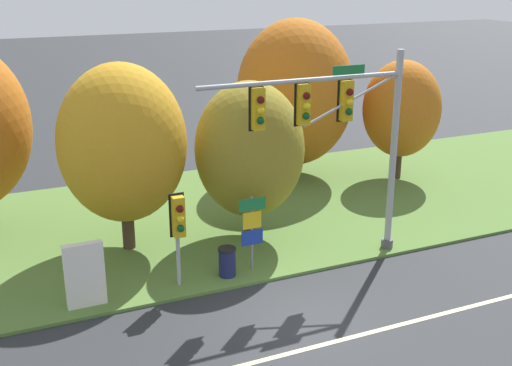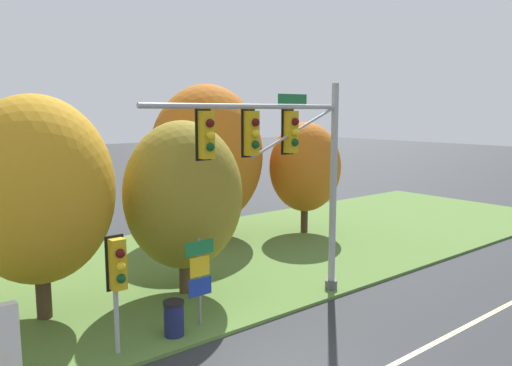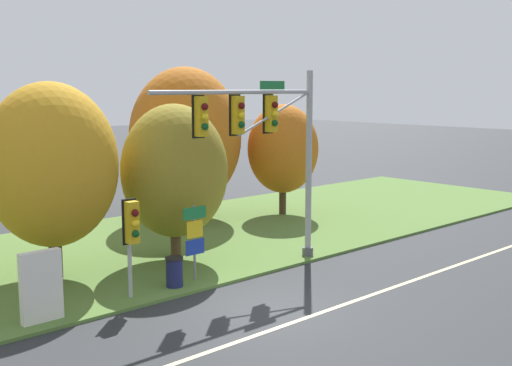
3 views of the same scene
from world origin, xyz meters
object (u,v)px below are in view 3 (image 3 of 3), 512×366
(tree_left_of_mast, at_px, (51,165))
(trash_bin, at_px, (174,272))
(route_sign_post, at_px, (195,234))
(info_kiosk, at_px, (41,287))
(traffic_signal_mast, at_px, (266,135))
(tree_behind_signpost, at_px, (174,171))
(pedestrian_signal_near_kerb, at_px, (132,228))
(tree_mid_verge, at_px, (185,138))
(tree_tall_centre, at_px, (283,149))

(tree_left_of_mast, relative_size, trash_bin, 6.77)
(tree_left_of_mast, bearing_deg, route_sign_post, -45.08)
(route_sign_post, bearing_deg, info_kiosk, -177.23)
(route_sign_post, bearing_deg, traffic_signal_mast, -7.68)
(traffic_signal_mast, xyz_separation_m, tree_left_of_mast, (-5.94, 3.57, -0.85))
(route_sign_post, height_order, tree_behind_signpost, tree_behind_signpost)
(pedestrian_signal_near_kerb, bearing_deg, info_kiosk, 179.78)
(pedestrian_signal_near_kerb, relative_size, info_kiosk, 1.55)
(info_kiosk, bearing_deg, traffic_signal_mast, -0.86)
(tree_mid_verge, relative_size, tree_tall_centre, 1.33)
(tree_tall_centre, bearing_deg, traffic_signal_mast, -138.25)
(traffic_signal_mast, height_order, tree_mid_verge, tree_mid_verge)
(tree_behind_signpost, distance_m, tree_tall_centre, 9.40)
(tree_left_of_mast, xyz_separation_m, trash_bin, (2.29, -3.33, -3.20))
(traffic_signal_mast, distance_m, tree_behind_signpost, 3.57)
(traffic_signal_mast, xyz_separation_m, tree_tall_centre, (6.96, 6.22, -1.35))
(traffic_signal_mast, height_order, trash_bin, traffic_signal_mast)
(traffic_signal_mast, relative_size, info_kiosk, 3.63)
(traffic_signal_mast, relative_size, trash_bin, 7.42)
(pedestrian_signal_near_kerb, xyz_separation_m, tree_tall_centre, (12.15, 6.11, 1.06))
(pedestrian_signal_near_kerb, bearing_deg, tree_mid_verge, 46.13)
(tree_behind_signpost, xyz_separation_m, trash_bin, (-1.86, -2.55, -2.72))
(tree_behind_signpost, xyz_separation_m, info_kiosk, (-6.17, -2.67, -2.25))
(traffic_signal_mast, relative_size, tree_tall_centre, 1.30)
(tree_tall_centre, bearing_deg, tree_behind_signpost, -158.61)
(tree_behind_signpost, height_order, trash_bin, tree_behind_signpost)
(pedestrian_signal_near_kerb, distance_m, route_sign_post, 2.53)
(tree_mid_verge, bearing_deg, pedestrian_signal_near_kerb, -133.87)
(tree_left_of_mast, height_order, trash_bin, tree_left_of_mast)
(route_sign_post, height_order, tree_mid_verge, tree_mid_verge)
(route_sign_post, relative_size, trash_bin, 2.60)
(tree_mid_verge, distance_m, tree_tall_centre, 4.74)
(tree_mid_verge, bearing_deg, tree_behind_signpost, -129.21)
(info_kiosk, bearing_deg, tree_behind_signpost, 23.41)
(tree_tall_centre, distance_m, info_kiosk, 16.27)
(info_kiosk, bearing_deg, tree_mid_verge, 37.69)
(tree_behind_signpost, relative_size, info_kiosk, 2.92)
(traffic_signal_mast, relative_size, tree_behind_signpost, 1.24)
(pedestrian_signal_near_kerb, height_order, route_sign_post, pedestrian_signal_near_kerb)
(tree_tall_centre, bearing_deg, trash_bin, -150.60)
(tree_mid_verge, xyz_separation_m, trash_bin, (-6.49, -8.22, -3.33))
(tree_mid_verge, distance_m, info_kiosk, 13.93)
(traffic_signal_mast, height_order, tree_behind_signpost, traffic_signal_mast)
(trash_bin, bearing_deg, info_kiosk, -178.42)
(pedestrian_signal_near_kerb, relative_size, tree_left_of_mast, 0.47)
(tree_left_of_mast, height_order, info_kiosk, tree_left_of_mast)
(pedestrian_signal_near_kerb, xyz_separation_m, tree_behind_signpost, (3.40, 2.68, 1.09))
(tree_tall_centre, bearing_deg, tree_left_of_mast, -168.40)
(info_kiosk, height_order, trash_bin, info_kiosk)
(tree_left_of_mast, height_order, tree_behind_signpost, tree_left_of_mast)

